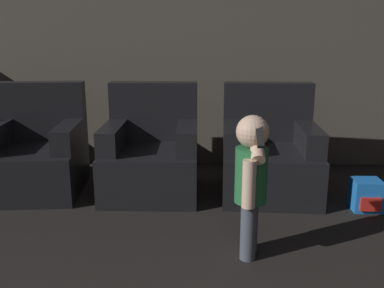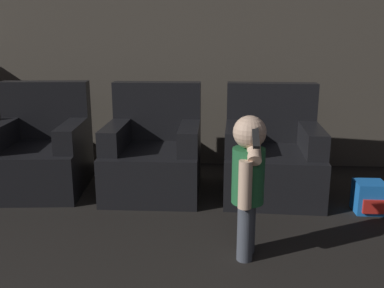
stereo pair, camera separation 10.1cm
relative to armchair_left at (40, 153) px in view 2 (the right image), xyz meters
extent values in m
cube|color=#51493F|center=(1.24, 0.84, 0.99)|extent=(8.40, 0.05, 2.60)
cube|color=black|center=(0.01, -0.06, -0.12)|extent=(0.85, 0.89, 0.39)
cube|color=black|center=(-0.02, 0.27, 0.34)|extent=(0.79, 0.23, 0.52)
cube|color=black|center=(0.31, -0.03, 0.18)|extent=(0.22, 0.67, 0.20)
cube|color=black|center=(1.00, -0.06, -0.12)|extent=(0.79, 0.83, 0.39)
cube|color=black|center=(1.00, 0.27, 0.34)|extent=(0.78, 0.17, 0.52)
cube|color=black|center=(0.69, -0.06, 0.18)|extent=(0.17, 0.66, 0.20)
cube|color=black|center=(1.31, -0.06, 0.18)|extent=(0.17, 0.66, 0.20)
cube|color=black|center=(2.00, -0.06, -0.12)|extent=(0.81, 0.85, 0.39)
cube|color=black|center=(2.01, 0.27, 0.34)|extent=(0.78, 0.19, 0.52)
cube|color=black|center=(1.69, -0.05, 0.18)|extent=(0.19, 0.67, 0.20)
cube|color=black|center=(2.31, -0.07, 0.18)|extent=(0.19, 0.67, 0.20)
cylinder|color=#474C56|center=(1.74, -1.06, -0.14)|extent=(0.10, 0.10, 0.35)
cylinder|color=#474C56|center=(1.72, -1.16, -0.14)|extent=(0.10, 0.10, 0.35)
cylinder|color=#236638|center=(1.73, -1.11, 0.20)|extent=(0.19, 0.19, 0.33)
sphere|color=beige|center=(1.73, -1.11, 0.46)|extent=(0.19, 0.19, 0.19)
cylinder|color=beige|center=(1.70, -1.23, 0.19)|extent=(0.08, 0.08, 0.28)
cylinder|color=beige|center=(1.75, -1.11, 0.40)|extent=(0.08, 0.28, 0.21)
cube|color=black|center=(1.75, -1.23, 0.47)|extent=(0.04, 0.16, 0.10)
cube|color=blue|center=(2.70, -0.37, -0.19)|extent=(0.22, 0.20, 0.24)
cube|color=red|center=(2.70, -0.48, -0.23)|extent=(0.15, 0.02, 0.10)
camera|label=1|loc=(1.45, -3.50, 1.00)|focal=40.00mm
camera|label=2|loc=(1.55, -3.50, 1.00)|focal=40.00mm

